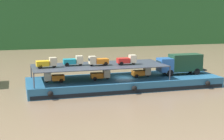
# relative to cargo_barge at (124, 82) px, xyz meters

# --- Properties ---
(ground_plane) EXTENTS (400.00, 400.00, 0.00)m
(ground_plane) POSITION_rel_cargo_barge_xyz_m (0.00, 0.02, -0.75)
(ground_plane) COLOR #7F664C
(cargo_barge) EXTENTS (27.98, 8.78, 1.50)m
(cargo_barge) POSITION_rel_cargo_barge_xyz_m (0.00, 0.00, 0.00)
(cargo_barge) COLOR #23567A
(cargo_barge) RESTS_ON ground
(covered_lorry) EXTENTS (7.86, 2.31, 3.10)m
(covered_lorry) POSITION_rel_cargo_barge_xyz_m (9.01, -0.04, 2.45)
(covered_lorry) COLOR #285BA3
(covered_lorry) RESTS_ON cargo_barge
(cargo_rack) EXTENTS (18.78, 7.41, 2.00)m
(cargo_rack) POSITION_rel_cargo_barge_xyz_m (-3.80, 0.02, 2.69)
(cargo_rack) COLOR #383D47
(cargo_rack) RESTS_ON cargo_barge
(mini_truck_lower_stern) EXTENTS (2.78, 1.27, 1.38)m
(mini_truck_lower_stern) POSITION_rel_cargo_barge_xyz_m (-10.30, -0.52, 1.44)
(mini_truck_lower_stern) COLOR orange
(mini_truck_lower_stern) RESTS_ON cargo_barge
(mini_truck_lower_aft) EXTENTS (2.77, 1.26, 1.38)m
(mini_truck_lower_aft) POSITION_rel_cargo_barge_xyz_m (-3.71, -0.51, 1.44)
(mini_truck_lower_aft) COLOR orange
(mini_truck_lower_aft) RESTS_ON cargo_barge
(mini_truck_lower_mid) EXTENTS (2.76, 1.23, 1.38)m
(mini_truck_lower_mid) POSITION_rel_cargo_barge_xyz_m (2.56, -0.31, 1.44)
(mini_truck_lower_mid) COLOR orange
(mini_truck_lower_mid) RESTS_ON cargo_barge
(mini_truck_upper_stern) EXTENTS (2.78, 1.28, 1.38)m
(mini_truck_upper_stern) POSITION_rel_cargo_barge_xyz_m (-11.16, -0.28, 3.44)
(mini_truck_upper_stern) COLOR gold
(mini_truck_upper_stern) RESTS_ON cargo_rack
(mini_truck_upper_mid) EXTENTS (2.76, 1.23, 1.38)m
(mini_truck_upper_mid) POSITION_rel_cargo_barge_xyz_m (-7.40, 0.48, 3.44)
(mini_truck_upper_mid) COLOR teal
(mini_truck_upper_mid) RESTS_ON cargo_rack
(mini_truck_upper_fore) EXTENTS (2.78, 1.26, 1.38)m
(mini_truck_upper_fore) POSITION_rel_cargo_barge_xyz_m (-4.05, -0.42, 3.44)
(mini_truck_upper_fore) COLOR orange
(mini_truck_upper_fore) RESTS_ON cargo_rack
(mini_truck_upper_bow) EXTENTS (2.77, 1.25, 1.38)m
(mini_truck_upper_bow) POSITION_rel_cargo_barge_xyz_m (0.12, -0.71, 3.44)
(mini_truck_upper_bow) COLOR red
(mini_truck_upper_bow) RESTS_ON cargo_rack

